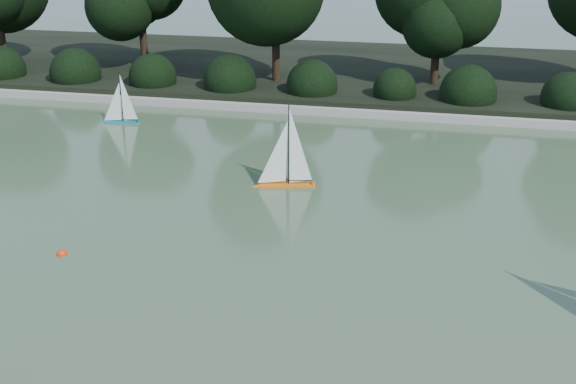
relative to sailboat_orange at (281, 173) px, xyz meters
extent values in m
plane|color=#344D2E|center=(1.36, -4.28, -0.24)|extent=(80.00, 80.00, 0.00)
cube|color=gray|center=(1.36, 4.72, -0.15)|extent=(40.00, 0.35, 0.18)
cube|color=black|center=(1.36, 8.72, -0.09)|extent=(40.00, 8.00, 0.30)
cylinder|color=black|center=(-9.64, 6.92, 0.52)|extent=(0.20, 0.20, 1.51)
cylinder|color=black|center=(-5.64, 7.52, 0.44)|extent=(0.20, 0.20, 1.37)
cylinder|color=black|center=(-1.64, 6.62, 0.59)|extent=(0.20, 0.20, 1.66)
cylinder|color=black|center=(2.36, 7.12, 0.39)|extent=(0.20, 0.20, 1.26)
sphere|color=black|center=(2.36, 7.12, 1.96)|extent=(2.10, 2.10, 2.10)
sphere|color=black|center=(-8.64, 5.62, 0.21)|extent=(1.10, 1.10, 1.10)
sphere|color=black|center=(-6.64, 5.62, 0.21)|extent=(1.10, 1.10, 1.10)
sphere|color=black|center=(-4.64, 5.62, 0.21)|extent=(1.10, 1.10, 1.10)
sphere|color=black|center=(-2.64, 5.62, 0.21)|extent=(1.10, 1.10, 1.10)
sphere|color=black|center=(-0.64, 5.62, 0.21)|extent=(1.10, 1.10, 1.10)
sphere|color=black|center=(1.36, 5.62, 0.21)|extent=(1.10, 1.10, 1.10)
sphere|color=black|center=(3.36, 5.62, 0.21)|extent=(1.10, 1.10, 1.10)
sphere|color=black|center=(5.36, 5.62, 0.21)|extent=(1.10, 1.10, 1.10)
cube|color=orange|center=(0.08, 0.02, -0.20)|extent=(0.92, 0.40, 0.09)
cone|color=orange|center=(-0.42, -0.11, -0.20)|extent=(0.22, 0.22, 0.18)
cylinder|color=orange|center=(0.52, 0.13, -0.20)|extent=(0.13, 0.13, 0.09)
cylinder|color=black|center=(0.13, 0.03, 0.55)|extent=(0.02, 0.02, 1.39)
cylinder|color=black|center=(0.32, 0.08, -0.10)|extent=(0.40, 0.12, 0.01)
cube|color=#0B7C8A|center=(-4.35, 3.06, -0.20)|extent=(0.74, 0.28, 0.07)
cone|color=#0B7C8A|center=(-4.76, 2.98, -0.20)|extent=(0.17, 0.17, 0.14)
cylinder|color=#0B7C8A|center=(-3.99, 3.13, -0.20)|extent=(0.10, 0.10, 0.07)
cylinder|color=black|center=(-4.31, 3.07, 0.39)|extent=(0.02, 0.02, 1.12)
cylinder|color=black|center=(-4.15, 3.10, -0.12)|extent=(0.33, 0.08, 0.01)
sphere|color=red|center=(-2.41, -3.21, -0.24)|extent=(0.15, 0.15, 0.15)
camera|label=1|loc=(2.58, -11.33, 4.27)|focal=45.00mm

